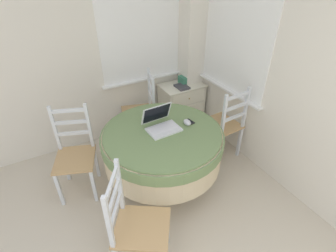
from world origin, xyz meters
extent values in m
cube|color=silver|center=(-0.04, 3.21, 1.27)|extent=(4.32, 0.06, 2.55)
cube|color=white|center=(1.29, 3.17, 1.49)|extent=(1.10, 0.01, 1.42)
cube|color=white|center=(1.29, 3.14, 0.77)|extent=(1.18, 0.07, 0.02)
cube|color=white|center=(2.11, 2.35, 1.49)|extent=(0.01, 1.10, 1.42)
cube|color=white|center=(2.09, 2.35, 0.77)|extent=(0.07, 1.18, 0.02)
cube|color=silver|center=(1.98, 3.04, 1.27)|extent=(0.28, 0.28, 2.55)
cylinder|color=#4C3D2D|center=(0.95, 1.97, 0.01)|extent=(0.36, 0.36, 0.03)
cylinder|color=#4C3D2D|center=(0.95, 1.97, 0.37)|extent=(0.11, 0.11, 0.68)
cylinder|color=beige|center=(0.95, 1.97, 0.52)|extent=(1.23, 1.23, 0.36)
cylinder|color=#6B8451|center=(0.95, 1.97, 0.65)|extent=(1.25, 1.25, 0.11)
cylinder|color=#6B8451|center=(0.95, 1.97, 0.71)|extent=(1.20, 1.20, 0.02)
cube|color=silver|center=(0.97, 1.98, 0.73)|extent=(0.34, 0.24, 0.02)
cube|color=silver|center=(0.97, 2.00, 0.74)|extent=(0.29, 0.15, 0.00)
cube|color=silver|center=(0.97, 2.13, 0.85)|extent=(0.33, 0.09, 0.21)
cube|color=black|center=(0.97, 2.13, 0.85)|extent=(0.30, 0.08, 0.19)
ellipsoid|color=silver|center=(1.24, 1.96, 0.75)|extent=(0.07, 0.11, 0.05)
cube|color=black|center=(1.29, 1.99, 0.73)|extent=(0.07, 0.11, 0.01)
cube|color=black|center=(1.29, 1.99, 0.73)|extent=(0.06, 0.08, 0.00)
cube|color=tan|center=(1.06, 2.88, 0.45)|extent=(0.52, 0.50, 0.02)
cube|color=silver|center=(0.93, 3.10, 0.22)|extent=(0.04, 0.04, 0.44)
cube|color=silver|center=(0.83, 2.77, 0.22)|extent=(0.04, 0.04, 0.44)
cube|color=silver|center=(1.29, 2.99, 0.22)|extent=(0.04, 0.04, 0.44)
cube|color=silver|center=(1.19, 2.66, 0.22)|extent=(0.04, 0.04, 0.44)
cube|color=silver|center=(1.29, 2.99, 0.72)|extent=(0.04, 0.04, 0.53)
cube|color=silver|center=(1.19, 2.66, 0.72)|extent=(0.04, 0.04, 0.53)
cube|color=silver|center=(1.24, 2.82, 0.92)|extent=(0.12, 0.34, 0.04)
cube|color=silver|center=(1.24, 2.82, 0.78)|extent=(0.12, 0.34, 0.04)
cube|color=silver|center=(1.24, 2.82, 0.65)|extent=(0.12, 0.34, 0.04)
cube|color=tan|center=(1.85, 2.11, 0.45)|extent=(0.42, 0.45, 0.02)
cube|color=silver|center=(2.01, 2.30, 0.22)|extent=(0.04, 0.04, 0.44)
cube|color=silver|center=(1.67, 2.28, 0.22)|extent=(0.04, 0.04, 0.44)
cube|color=silver|center=(2.03, 1.93, 0.22)|extent=(0.04, 0.04, 0.44)
cube|color=silver|center=(1.69, 1.91, 0.22)|extent=(0.04, 0.04, 0.44)
cube|color=silver|center=(2.03, 1.93, 0.72)|extent=(0.03, 0.03, 0.53)
cube|color=silver|center=(1.69, 1.91, 0.72)|extent=(0.03, 0.03, 0.53)
cube|color=silver|center=(1.86, 1.92, 0.92)|extent=(0.34, 0.04, 0.04)
cube|color=silver|center=(1.86, 1.92, 0.78)|extent=(0.34, 0.04, 0.04)
cube|color=silver|center=(1.86, 1.92, 0.65)|extent=(0.34, 0.04, 0.04)
cube|color=tan|center=(0.38, 1.25, 0.45)|extent=(0.57, 0.56, 0.02)
cube|color=silver|center=(0.63, 1.29, 0.22)|extent=(0.05, 0.05, 0.44)
cube|color=silver|center=(0.32, 1.50, 0.22)|extent=(0.05, 0.05, 0.44)
cube|color=silver|center=(0.13, 1.21, 0.72)|extent=(0.04, 0.04, 0.53)
cube|color=silver|center=(0.32, 1.50, 0.72)|extent=(0.04, 0.04, 0.53)
cube|color=silver|center=(0.22, 1.35, 0.92)|extent=(0.20, 0.30, 0.04)
cube|color=silver|center=(0.22, 1.35, 0.78)|extent=(0.20, 0.30, 0.04)
cube|color=silver|center=(0.22, 1.35, 0.65)|extent=(0.20, 0.30, 0.04)
cube|color=tan|center=(0.10, 2.33, 0.45)|extent=(0.52, 0.54, 0.02)
cube|color=silver|center=(-0.12, 2.21, 0.22)|extent=(0.04, 0.04, 0.44)
cube|color=silver|center=(0.20, 2.09, 0.22)|extent=(0.04, 0.04, 0.44)
cube|color=silver|center=(0.01, 2.56, 0.22)|extent=(0.04, 0.04, 0.44)
cube|color=silver|center=(0.33, 2.44, 0.22)|extent=(0.04, 0.04, 0.44)
cube|color=silver|center=(0.01, 2.56, 0.72)|extent=(0.04, 0.04, 0.53)
cube|color=silver|center=(0.33, 2.44, 0.72)|extent=(0.04, 0.04, 0.53)
cube|color=silver|center=(0.17, 2.50, 0.92)|extent=(0.33, 0.14, 0.04)
cube|color=silver|center=(0.17, 2.50, 0.78)|extent=(0.33, 0.14, 0.04)
cube|color=silver|center=(0.17, 2.50, 0.65)|extent=(0.33, 0.14, 0.04)
cube|color=silver|center=(1.79, 2.95, 0.32)|extent=(0.59, 0.38, 0.63)
cube|color=silver|center=(1.79, 2.95, 0.64)|extent=(0.61, 0.41, 0.02)
cube|color=white|center=(1.79, 2.75, 0.53)|extent=(0.52, 0.01, 0.18)
sphere|color=olive|center=(1.79, 2.74, 0.53)|extent=(0.02, 0.02, 0.02)
cube|color=white|center=(1.79, 2.75, 0.32)|extent=(0.52, 0.01, 0.18)
sphere|color=olive|center=(1.79, 2.74, 0.32)|extent=(0.02, 0.02, 0.02)
cube|color=white|center=(1.79, 2.75, 0.11)|extent=(0.52, 0.01, 0.18)
sphere|color=olive|center=(1.79, 2.74, 0.11)|extent=(0.02, 0.02, 0.02)
cube|color=#387A5B|center=(1.85, 2.98, 0.70)|extent=(0.14, 0.15, 0.11)
cube|color=#3F3F44|center=(1.74, 2.88, 0.66)|extent=(0.16, 0.20, 0.02)
camera|label=1|loc=(-0.05, 0.06, 2.25)|focal=28.00mm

